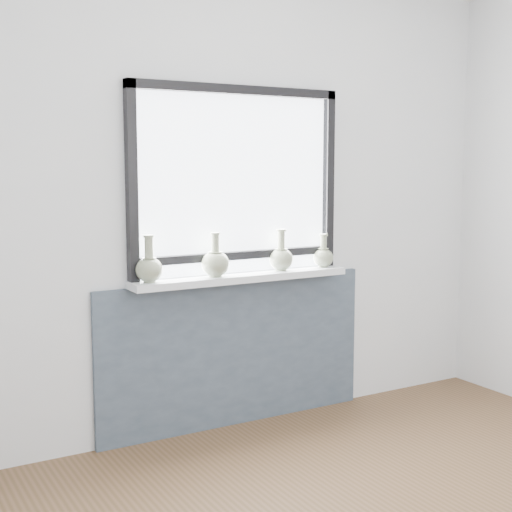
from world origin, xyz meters
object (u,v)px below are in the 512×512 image
vase_d (323,256)px  windowsill (242,277)px  vase_b (215,262)px  vase_a (149,267)px  vase_c (281,257)px

vase_d → windowsill: bearing=179.8°
windowsill → vase_b: (-0.18, -0.02, 0.10)m
vase_a → vase_b: size_ratio=1.02×
windowsill → vase_c: 0.28m
windowsill → vase_d: bearing=-0.2°
vase_a → vase_c: vase_a is taller
vase_c → vase_d: (0.30, -0.01, -0.01)m
windowsill → vase_b: bearing=-174.5°
vase_a → vase_d: (1.12, 0.01, -0.01)m
vase_c → vase_b: bearing=-177.2°
vase_b → vase_a: bearing=178.9°
vase_a → vase_d: 1.12m
vase_a → vase_d: bearing=0.4°
windowsill → vase_a: size_ratio=5.29×
vase_c → windowsill: bearing=-179.0°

